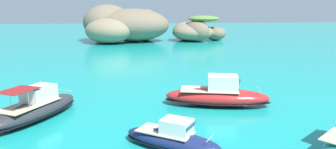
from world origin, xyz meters
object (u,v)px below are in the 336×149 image
motorboat_red (218,95)px  islet_small (194,31)px  motorboat_navy (172,138)px  motorboat_charcoal (36,108)px  islet_large (122,25)px

motorboat_red → islet_small: bearing=80.3°
motorboat_navy → motorboat_charcoal: 12.49m
islet_large → motorboat_red: islet_large is taller
motorboat_charcoal → motorboat_red: bearing=5.9°
islet_large → motorboat_navy: bearing=-86.0°
motorboat_red → motorboat_navy: bearing=-122.6°
islet_large → islet_small: size_ratio=1.44×
islet_large → motorboat_red: size_ratio=2.59×
islet_large → motorboat_red: 63.39m
islet_small → motorboat_red: (-10.55, -61.79, -1.86)m
motorboat_charcoal → motorboat_red: (15.87, 1.64, 0.07)m
islet_small → motorboat_navy: islet_small is taller
islet_large → motorboat_charcoal: islet_large is taller
islet_large → islet_small: islet_large is taller
motorboat_red → islet_large: bearing=99.4°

